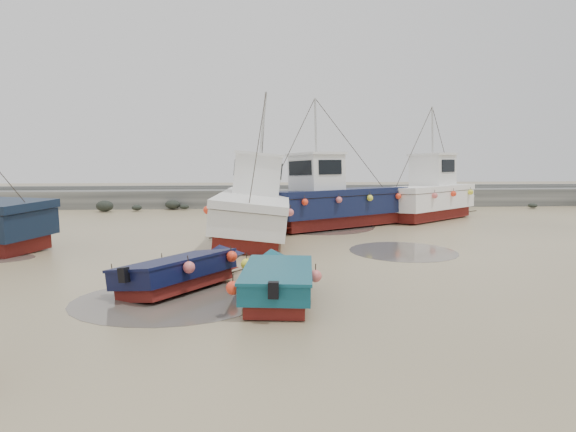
% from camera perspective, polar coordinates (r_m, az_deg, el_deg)
% --- Properties ---
extents(ground, '(120.00, 120.00, 0.00)m').
position_cam_1_polar(ground, '(17.06, -2.55, -5.64)').
color(ground, tan).
rests_on(ground, ground).
extents(seawall, '(60.00, 4.92, 1.50)m').
position_cam_1_polar(seawall, '(38.80, -3.83, 1.83)').
color(seawall, slate).
rests_on(seawall, ground).
extents(puddle_a, '(4.66, 4.66, 0.01)m').
position_cam_1_polar(puddle_a, '(13.95, -12.02, -8.40)').
color(puddle_a, '#564E45').
rests_on(puddle_a, ground).
extents(puddle_b, '(3.89, 3.89, 0.01)m').
position_cam_1_polar(puddle_b, '(21.03, 11.59, -3.53)').
color(puddle_b, '#564E45').
rests_on(puddle_b, ground).
extents(puddle_d, '(5.55, 5.55, 0.01)m').
position_cam_1_polar(puddle_d, '(28.35, 3.09, -0.97)').
color(puddle_d, '#564E45').
rests_on(puddle_d, ground).
extents(dinghy_1, '(3.88, 4.99, 1.43)m').
position_cam_1_polar(dinghy_1, '(15.11, -10.22, -5.11)').
color(dinghy_1, maroon).
rests_on(dinghy_1, ground).
extents(dinghy_2, '(2.25, 5.74, 1.43)m').
position_cam_1_polar(dinghy_2, '(13.74, -1.00, -6.13)').
color(dinghy_2, maroon).
rests_on(dinghy_2, ground).
extents(cabin_boat_1, '(3.82, 11.48, 6.22)m').
position_cam_1_polar(cabin_boat_1, '(24.02, -3.70, 0.87)').
color(cabin_boat_1, maroon).
rests_on(cabin_boat_1, ground).
extents(cabin_boat_2, '(10.02, 7.20, 6.22)m').
position_cam_1_polar(cabin_boat_2, '(27.32, 3.74, 1.52)').
color(cabin_boat_2, maroon).
rests_on(cabin_boat_2, ground).
extents(cabin_boat_3, '(8.10, 7.35, 6.22)m').
position_cam_1_polar(cabin_boat_3, '(32.47, 14.36, 2.14)').
color(cabin_boat_3, maroon).
rests_on(cabin_boat_3, ground).
extents(person, '(0.75, 0.60, 1.78)m').
position_cam_1_polar(person, '(24.40, -6.11, -2.14)').
color(person, '#1A263D').
rests_on(person, ground).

